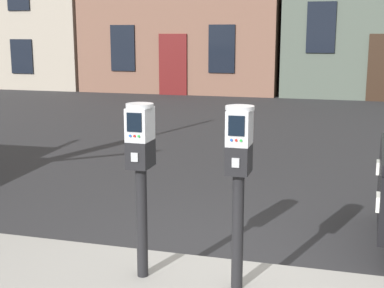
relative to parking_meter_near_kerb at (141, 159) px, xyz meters
The scene contains 3 objects.
ground_plane 1.37m from the parking_meter_near_kerb, 24.09° to the left, with size 160.00×160.00×0.00m, color #28282B.
parking_meter_near_kerb is the anchor object (origin of this frame).
parking_meter_twin_adjacent 0.79m from the parking_meter_near_kerb, ahead, with size 0.22×0.25×1.44m.
Camera 1 is at (0.80, -4.21, 2.10)m, focal length 50.64 mm.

